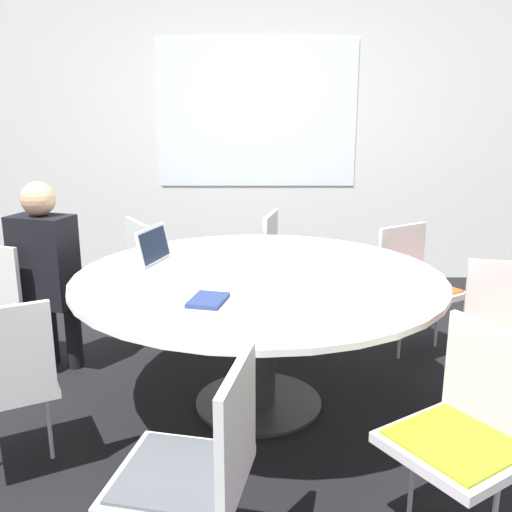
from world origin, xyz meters
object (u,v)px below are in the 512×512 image
chair_7 (154,267)px  chair_2 (197,462)px  chair_6 (284,259)px  chair_4 (507,333)px  laptop (161,256)px  chair_5 (412,279)px  person_0 (43,264)px  chair_0 (4,296)px  spiral_notebook (205,300)px  chair_3 (466,423)px

chair_7 → chair_2: bearing=-18.7°
chair_6 → chair_2: bearing=3.5°
chair_4 → laptop: 1.86m
chair_2 → chair_5: size_ratio=1.00×
chair_4 → person_0: bearing=-1.9°
chair_2 → laptop: laptop is taller
chair_0 → chair_5: same height
chair_4 → spiral_notebook: (-1.50, -0.26, 0.27)m
chair_3 → chair_6: bearing=-19.9°
person_0 → spiral_notebook: size_ratio=4.99×
chair_4 → chair_5: bearing=-64.8°
chair_0 → chair_2: 2.15m
chair_6 → chair_7: same height
chair_3 → chair_7: same height
chair_0 → chair_3: same height
person_0 → spiral_notebook: bearing=-22.0°
chair_3 → chair_7: bearing=2.2°
chair_6 → person_0: size_ratio=0.71×
chair_6 → laptop: bearing=-21.3°
chair_2 → person_0: person_0 is taller
chair_2 → chair_7: bearing=24.7°
chair_4 → chair_0: bearing=-0.6°
chair_0 → chair_4: same height
chair_5 → chair_6: 0.97m
chair_4 → spiral_notebook: size_ratio=3.53×
chair_2 → laptop: size_ratio=2.25×
chair_5 → chair_6: bearing=-64.8°
chair_3 → laptop: 1.79m
chair_0 → chair_6: bearing=43.6°
chair_5 → spiral_notebook: (-1.27, -1.20, 0.27)m
spiral_notebook → laptop: bearing=115.9°
laptop → chair_0: bearing=93.8°
person_0 → chair_5: bearing=25.7°
chair_3 → chair_4: same height
laptop → chair_2: bearing=-149.6°
chair_7 → chair_0: bearing=-82.6°
chair_0 → spiral_notebook: 1.58m
chair_5 → chair_7: size_ratio=1.00×
chair_0 → spiral_notebook: bearing=-15.9°
chair_2 → chair_3: same height
chair_5 → spiral_notebook: size_ratio=3.53×
chair_7 → person_0: (-0.55, -0.64, 0.20)m
chair_2 → laptop: 1.51m
person_0 → spiral_notebook: 1.36m
chair_4 → chair_5: size_ratio=1.00×
chair_0 → chair_6: size_ratio=1.00×
chair_7 → laptop: (0.20, -0.89, 0.31)m
chair_5 → person_0: (-2.32, -0.33, 0.20)m
chair_7 → person_0: person_0 is taller
chair_4 → chair_6: (-1.05, 1.46, 0.00)m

